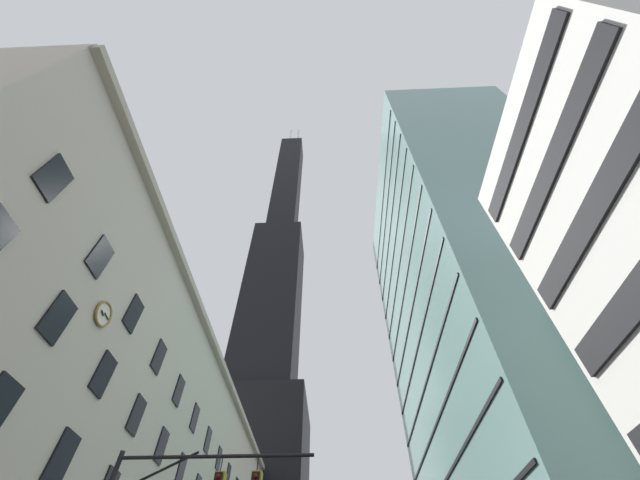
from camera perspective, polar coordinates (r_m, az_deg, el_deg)
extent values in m
cube|color=#B2A893|center=(44.44, -15.29, -18.54)|extent=(0.70, 64.84, 0.60)
cube|color=black|center=(22.98, -35.74, -26.18)|extent=(0.14, 1.40, 2.20)
cube|color=black|center=(21.07, -36.16, -9.88)|extent=(0.14, 1.40, 2.20)
cube|color=black|center=(24.48, -31.11, -17.71)|extent=(0.14, 1.40, 2.20)
cube|color=black|center=(28.36, -27.09, -23.43)|extent=(0.14, 1.40, 2.20)
cube|color=black|center=(32.55, -23.83, -27.66)|extent=(0.14, 1.40, 2.20)
cube|color=black|center=(36.94, -21.16, -30.85)|extent=(0.14, 1.40, 2.20)
cube|color=black|center=(21.09, -36.58, 7.94)|extent=(0.14, 1.40, 2.20)
cube|color=black|center=(23.45, -31.51, -2.25)|extent=(0.14, 1.40, 2.20)
cube|color=black|center=(26.55, -27.46, -10.31)|extent=(0.14, 1.40, 2.20)
cube|color=black|center=(30.17, -24.18, -16.53)|extent=(0.14, 1.40, 2.20)
cube|color=black|center=(34.14, -21.49, -21.32)|extent=(0.14, 1.40, 2.20)
cube|color=black|center=(38.35, -19.24, -25.06)|extent=(0.14, 1.40, 2.20)
cube|color=black|center=(42.73, -17.35, -28.02)|extent=(0.14, 1.40, 2.20)
cube|color=black|center=(47.24, -15.74, -30.41)|extent=(0.14, 1.40, 2.20)
cube|color=black|center=(51.83, -14.35, -32.36)|extent=(0.14, 1.40, 2.20)
torus|color=olive|center=(23.77, -31.06, -10.01)|extent=(0.13, 1.47, 1.47)
cylinder|color=silver|center=(23.79, -31.14, -10.01)|extent=(0.05, 1.27, 1.27)
cube|color=black|center=(23.62, -31.19, -9.87)|extent=(0.03, 0.38, 0.20)
cube|color=black|center=(23.95, -30.72, -10.37)|extent=(0.03, 0.56, 0.14)
cube|color=black|center=(108.76, -7.62, -10.13)|extent=(15.83, 15.83, 59.78)
cube|color=black|center=(160.15, -5.14, 8.63)|extent=(10.18, 10.18, 74.73)
cylinder|color=silver|center=(203.03, -4.76, 15.70)|extent=(1.20, 1.20, 21.81)
cylinder|color=silver|center=(202.68, -3.57, 15.77)|extent=(1.20, 1.20, 21.81)
cube|color=black|center=(15.46, 37.61, 4.42)|extent=(0.16, 9.73, 1.10)
cube|color=black|center=(17.58, 32.95, 10.21)|extent=(0.16, 9.73, 1.10)
cube|color=black|center=(19.92, 29.23, 14.66)|extent=(0.16, 9.73, 1.10)
cube|color=gray|center=(47.33, 23.98, -9.63)|extent=(16.90, 31.97, 58.98)
cube|color=black|center=(36.78, 19.61, -31.83)|extent=(0.12, 30.97, 0.24)
cube|color=black|center=(38.08, 17.88, -26.23)|extent=(0.12, 30.97, 0.24)
cube|color=black|center=(39.74, 16.42, -21.04)|extent=(0.12, 30.97, 0.24)
cube|color=black|center=(41.71, 15.18, -16.29)|extent=(0.12, 30.97, 0.24)
cube|color=black|center=(43.97, 14.11, -11.99)|extent=(0.12, 30.97, 0.24)
cube|color=black|center=(46.46, 13.18, -8.12)|extent=(0.12, 30.97, 0.24)
cube|color=black|center=(49.15, 12.36, -4.67)|extent=(0.12, 30.97, 0.24)
cube|color=black|center=(52.00, 11.64, -1.58)|extent=(0.12, 30.97, 0.24)
cube|color=black|center=(55.00, 10.99, 1.18)|extent=(0.12, 30.97, 0.24)
cube|color=black|center=(58.12, 10.42, 3.65)|extent=(0.12, 30.97, 0.24)
cube|color=black|center=(61.35, 9.89, 5.86)|extent=(0.12, 30.97, 0.24)
cylinder|color=black|center=(17.56, -16.07, -30.08)|extent=(7.94, 0.14, 0.14)
cylinder|color=black|center=(18.18, -24.88, -30.60)|extent=(3.26, 0.10, 1.64)
cylinder|color=black|center=(17.39, -15.34, -31.10)|extent=(0.04, 0.04, 0.60)
sphere|color=#450808|center=(17.11, -15.85, -32.39)|extent=(0.20, 0.20, 0.20)
cylinder|color=black|center=(17.07, -9.84, -31.59)|extent=(0.04, 0.04, 0.60)
sphere|color=#450808|center=(16.78, -10.19, -32.92)|extent=(0.20, 0.20, 0.20)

